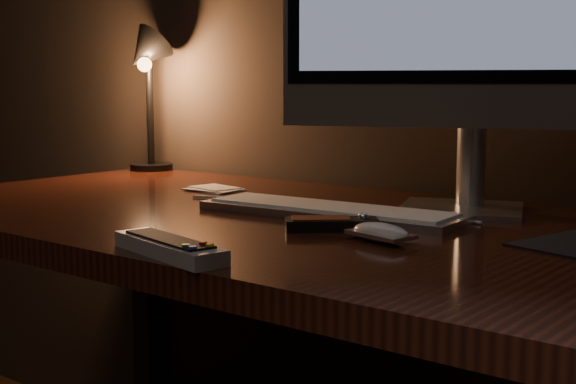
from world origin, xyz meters
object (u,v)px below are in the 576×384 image
Objects in this scene: keyboard at (330,210)px; mouse at (381,235)px; desk at (331,287)px; media_remote at (332,223)px; desk_lamp at (146,73)px; tv_remote at (169,247)px.

mouse is at bearing -40.42° from keyboard.
media_remote is at bearing -54.71° from desk.
mouse is 1.02m from desk_lamp.
desk_lamp reaches higher than mouse.
desk_lamp is (-0.81, 0.36, 0.23)m from media_remote.
desk_lamp is (-0.75, 0.64, 0.23)m from tv_remote.
tv_remote reaches higher than keyboard.
desk_lamp is at bearing 156.53° from keyboard.
desk is at bearing 152.98° from mouse.
media_remote is at bearing 91.58° from tv_remote.
desk is 3.53× the size of keyboard.
desk_lamp reaches higher than media_remote.
mouse is at bearing 69.72° from tv_remote.
desk is 11.73× the size of media_remote.
media_remote is (0.08, -0.10, 0.00)m from keyboard.
desk_lamp is at bearing 114.77° from media_remote.
desk_lamp is (-0.91, 0.39, 0.23)m from mouse.
tv_remote is 0.58× the size of desk_lamp.
mouse is at bearing -39.42° from desk.
keyboard reaches higher than desk.
keyboard is at bearing 85.74° from media_remote.
desk is 0.14m from keyboard.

